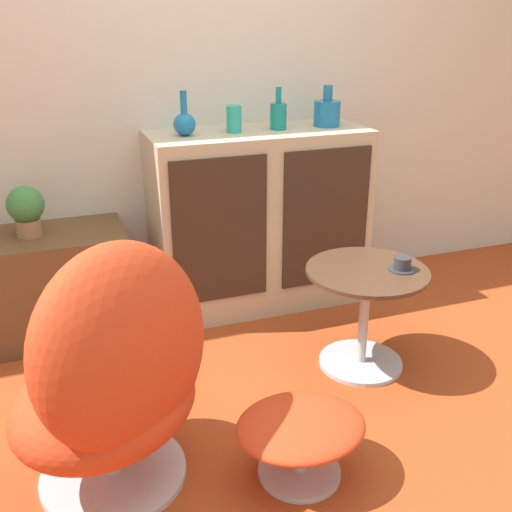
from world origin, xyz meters
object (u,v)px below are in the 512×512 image
object	(u,v)px
ottoman	(301,431)
tv_console	(53,284)
vase_inner_right	(278,115)
egg_chair	(115,377)
vase_leftmost	(184,123)
vase_inner_left	(234,119)
coffee_table	(365,307)
sideboard	(259,220)
teacup	(402,265)
vase_rightmost	(327,112)
potted_plant	(26,208)

from	to	relation	value
ottoman	tv_console	bearing A→B (deg)	118.67
ottoman	vase_inner_right	size ratio (longest dim) A/B	2.15
tv_console	egg_chair	world-z (taller)	egg_chair
vase_leftmost	vase_inner_left	bearing A→B (deg)	0.00
ottoman	vase_leftmost	distance (m)	1.59
egg_chair	coffee_table	bearing A→B (deg)	18.86
sideboard	teacup	size ratio (longest dim) A/B	9.52
ottoman	vase_leftmost	bearing A→B (deg)	91.70
vase_rightmost	potted_plant	bearing A→B (deg)	179.85
coffee_table	vase_inner_left	world-z (taller)	vase_inner_left
egg_chair	ottoman	size ratio (longest dim) A/B	2.01
vase_inner_left	teacup	size ratio (longest dim) A/B	1.11
potted_plant	vase_inner_right	bearing A→B (deg)	-0.19
potted_plant	egg_chair	bearing A→B (deg)	-79.17
coffee_table	teacup	size ratio (longest dim) A/B	4.50
tv_console	vase_rightmost	bearing A→B (deg)	-0.14
coffee_table	vase_inner_left	size ratio (longest dim) A/B	4.06
vase_inner_right	potted_plant	xyz separation A→B (m)	(-1.26, 0.00, -0.36)
vase_inner_left	teacup	xyz separation A→B (m)	(0.48, -0.85, -0.52)
ottoman	potted_plant	size ratio (longest dim) A/B	1.89
vase_rightmost	vase_leftmost	bearing A→B (deg)	180.00
egg_chair	ottoman	bearing A→B (deg)	-15.74
coffee_table	vase_leftmost	bearing A→B (deg)	126.86
sideboard	ottoman	distance (m)	1.42
sideboard	tv_console	bearing A→B (deg)	179.60
vase_inner_left	vase_rightmost	bearing A→B (deg)	0.00
vase_leftmost	coffee_table	bearing A→B (deg)	-53.14
coffee_table	potted_plant	xyz separation A→B (m)	(-1.37, 0.80, 0.37)
vase_inner_right	potted_plant	size ratio (longest dim) A/B	0.88
vase_leftmost	vase_inner_left	xyz separation A→B (m)	(0.25, 0.00, 0.00)
egg_chair	teacup	xyz separation A→B (m)	(1.28, 0.33, 0.07)
egg_chair	vase_inner_left	bearing A→B (deg)	56.04
egg_chair	potted_plant	bearing A→B (deg)	100.83
coffee_table	teacup	distance (m)	0.25
tv_console	vase_rightmost	world-z (taller)	vase_rightmost
egg_chair	vase_leftmost	world-z (taller)	vase_leftmost
ottoman	potted_plant	world-z (taller)	potted_plant
vase_inner_left	teacup	bearing A→B (deg)	-60.50
tv_console	ottoman	distance (m)	1.55
coffee_table	vase_rightmost	bearing A→B (deg)	77.88
vase_inner_left	potted_plant	xyz separation A→B (m)	(-1.03, 0.00, -0.36)
coffee_table	vase_inner_right	xyz separation A→B (m)	(-0.11, 0.80, 0.73)
coffee_table	potted_plant	world-z (taller)	potted_plant
sideboard	tv_console	xyz separation A→B (m)	(-1.09, 0.01, -0.21)
sideboard	teacup	bearing A→B (deg)	-67.70
tv_console	potted_plant	distance (m)	0.41
sideboard	vase_rightmost	world-z (taller)	vase_rightmost
tv_console	coffee_table	world-z (taller)	tv_console
vase_inner_left	potted_plant	world-z (taller)	vase_inner_left
sideboard	potted_plant	xyz separation A→B (m)	(-1.16, 0.01, 0.19)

